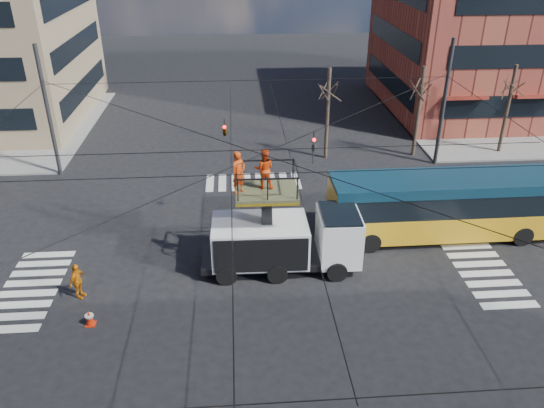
{
  "coord_description": "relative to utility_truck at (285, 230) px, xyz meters",
  "views": [
    {
      "loc": [
        -1.0,
        -19.17,
        13.76
      ],
      "look_at": [
        0.6,
        2.63,
        2.31
      ],
      "focal_mm": 35.0,
      "sensor_mm": 36.0,
      "label": 1
    }
  ],
  "objects": [
    {
      "name": "tree_a",
      "position": [
        3.96,
        12.67,
        2.68
      ],
      "size": [
        2.0,
        2.0,
        6.0
      ],
      "color": "#382B21",
      "rests_on": "ground"
    },
    {
      "name": "tree_b",
      "position": [
        9.96,
        12.67,
        2.68
      ],
      "size": [
        2.0,
        2.0,
        6.0
      ],
      "color": "#382B21",
      "rests_on": "ground"
    },
    {
      "name": "crosswalks",
      "position": [
        -1.04,
        -0.83,
        -1.94
      ],
      "size": [
        22.4,
        22.4,
        0.02
      ],
      "primitive_type": null,
      "color": "silver",
      "rests_on": "ground"
    },
    {
      "name": "traffic_cone",
      "position": [
        -7.92,
        -3.41,
        -1.61
      ],
      "size": [
        0.36,
        0.36,
        0.67
      ],
      "primitive_type": "cone",
      "color": "red",
      "rests_on": "ground"
    },
    {
      "name": "flagger",
      "position": [
        3.98,
        1.56,
        -0.94
      ],
      "size": [
        1.44,
        1.46,
        2.02
      ],
      "primitive_type": "imported",
      "rotation": [
        0.0,
        0.0,
        -0.81
      ],
      "color": "orange",
      "rests_on": "ground"
    },
    {
      "name": "tree_c",
      "position": [
        15.96,
        12.67,
        2.68
      ],
      "size": [
        2.0,
        2.0,
        6.0
      ],
      "color": "#382B21",
      "rests_on": "ground"
    },
    {
      "name": "sidewalk_ne",
      "position": [
        19.96,
        20.17,
        -1.89
      ],
      "size": [
        18.0,
        18.0,
        0.12
      ],
      "primitive_type": "cube",
      "color": "slate",
      "rests_on": "ground"
    },
    {
      "name": "utility_truck",
      "position": [
        0.0,
        0.0,
        0.0
      ],
      "size": [
        7.04,
        2.75,
        5.76
      ],
      "rotation": [
        0.0,
        0.0,
        -0.02
      ],
      "color": "black",
      "rests_on": "ground"
    },
    {
      "name": "worker_ground",
      "position": [
        -8.74,
        -1.61,
        -1.14
      ],
      "size": [
        0.7,
        1.03,
        1.62
      ],
      "primitive_type": "imported",
      "rotation": [
        0.0,
        0.0,
        1.22
      ],
      "color": "orange",
      "rests_on": "ground"
    },
    {
      "name": "overhead_network",
      "position": [
        -1.11,
        -0.43,
        2.34
      ],
      "size": [
        24.24,
        24.24,
        8.0
      ],
      "color": "#2D2D30",
      "rests_on": "ground"
    },
    {
      "name": "ground",
      "position": [
        -1.04,
        -0.83,
        -1.95
      ],
      "size": [
        120.0,
        120.0,
        0.0
      ],
      "primitive_type": "plane",
      "color": "black",
      "rests_on": "ground"
    },
    {
      "name": "building_ne",
      "position": [
        20.94,
        23.14,
        5.05
      ],
      "size": [
        20.06,
        16.06,
        14.0
      ],
      "color": "maroon",
      "rests_on": "ground"
    },
    {
      "name": "city_bus",
      "position": [
        8.19,
        2.18,
        -0.23
      ],
      "size": [
        11.59,
        2.71,
        3.2
      ],
      "rotation": [
        0.0,
        0.0,
        0.01
      ],
      "color": "gold",
      "rests_on": "ground"
    }
  ]
}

